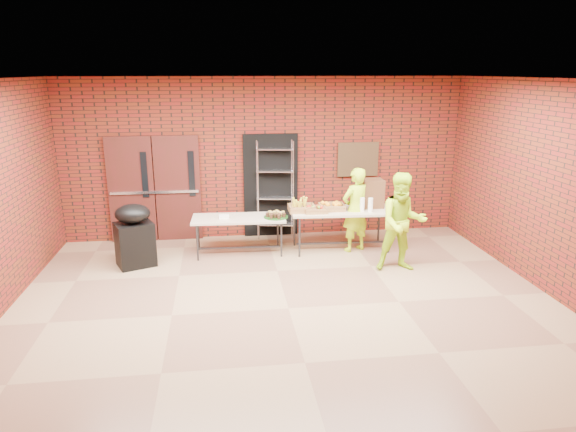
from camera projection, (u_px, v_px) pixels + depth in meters
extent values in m
cube|color=brown|center=(289.00, 310.00, 7.40)|extent=(8.00, 7.00, 0.04)
cube|color=silver|center=(289.00, 77.00, 6.51)|extent=(8.00, 7.00, 0.04)
cube|color=maroon|center=(265.00, 158.00, 10.31)|extent=(8.00, 0.04, 3.20)
cube|color=maroon|center=(355.00, 323.00, 3.60)|extent=(8.00, 0.04, 3.20)
cube|color=maroon|center=(562.00, 192.00, 7.47)|extent=(0.04, 7.00, 3.20)
cube|color=#421312|center=(131.00, 190.00, 10.05)|extent=(0.88, 0.08, 2.10)
cube|color=#421312|center=(178.00, 188.00, 10.16)|extent=(0.88, 0.08, 2.10)
cube|color=black|center=(145.00, 175.00, 9.96)|extent=(0.12, 0.02, 0.90)
cube|color=black|center=(192.00, 174.00, 10.07)|extent=(0.12, 0.02, 0.90)
cube|color=silver|center=(155.00, 192.00, 10.06)|extent=(1.70, 0.04, 0.05)
cube|color=black|center=(271.00, 186.00, 10.42)|extent=(1.10, 0.06, 2.10)
cube|color=#44301B|center=(358.00, 159.00, 10.50)|extent=(0.85, 0.04, 0.70)
cube|color=tan|center=(239.00, 218.00, 9.44)|extent=(1.74, 0.79, 0.04)
cube|color=#2E2F34|center=(239.00, 247.00, 9.59)|extent=(1.52, 0.11, 0.03)
cylinder|color=#2E2F34|center=(198.00, 233.00, 9.71)|extent=(0.03, 0.03, 0.66)
cylinder|color=#2E2F34|center=(278.00, 230.00, 9.90)|extent=(0.03, 0.03, 0.66)
cylinder|color=#2E2F34|center=(197.00, 243.00, 9.17)|extent=(0.03, 0.03, 0.66)
cylinder|color=#2E2F34|center=(281.00, 240.00, 9.36)|extent=(0.03, 0.03, 0.66)
cube|color=tan|center=(341.00, 211.00, 9.64)|extent=(1.94, 0.90, 0.04)
cube|color=#2E2F34|center=(340.00, 243.00, 9.82)|extent=(1.69, 0.14, 0.03)
cylinder|color=#2E2F34|center=(294.00, 227.00, 9.95)|extent=(0.04, 0.04, 0.74)
cylinder|color=#2E2F34|center=(379.00, 224.00, 10.16)|extent=(0.04, 0.04, 0.74)
cylinder|color=#2E2F34|center=(300.00, 238.00, 9.34)|extent=(0.04, 0.04, 0.74)
cylinder|color=#2E2F34|center=(389.00, 234.00, 9.56)|extent=(0.04, 0.04, 0.74)
cube|color=#9F7340|center=(302.00, 209.00, 9.52)|extent=(0.48, 0.38, 0.08)
cube|color=#9F7340|center=(332.00, 208.00, 9.61)|extent=(0.47, 0.36, 0.07)
cube|color=#9F7340|center=(316.00, 211.00, 9.44)|extent=(0.41, 0.32, 0.06)
cylinder|color=#164612|center=(276.00, 217.00, 9.43)|extent=(0.45, 0.45, 0.02)
cube|color=white|center=(224.00, 217.00, 9.37)|extent=(0.18, 0.12, 0.06)
cube|color=#4F331B|center=(372.00, 193.00, 9.77)|extent=(0.41, 0.37, 0.54)
cylinder|color=white|center=(362.00, 205.00, 9.49)|extent=(0.09, 0.09, 0.26)
cylinder|color=white|center=(370.00, 205.00, 9.46)|extent=(0.09, 0.09, 0.26)
cylinder|color=white|center=(360.00, 202.00, 9.71)|extent=(0.07, 0.07, 0.22)
cube|color=black|center=(135.00, 244.00, 8.93)|extent=(0.75, 0.69, 0.78)
ellipsoid|color=black|center=(133.00, 214.00, 8.78)|extent=(0.75, 0.70, 0.33)
imported|color=#B3E419|center=(355.00, 210.00, 9.57)|extent=(0.69, 0.59, 1.60)
imported|color=#B3E419|center=(402.00, 222.00, 8.62)|extent=(0.88, 0.71, 1.69)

